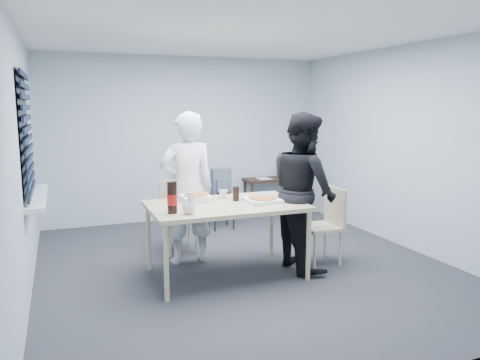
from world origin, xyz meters
name	(u,v)px	position (x,y,z in m)	size (l,w,h in m)	color
room	(29,144)	(-2.20, 0.40, 1.44)	(5.00, 5.00, 5.00)	#2C2C31
dining_table	(226,209)	(-0.28, -0.22, 0.74)	(1.64, 1.04, 0.80)	#C5A78C
chair_far	(178,210)	(-0.55, 0.90, 0.51)	(0.42, 0.42, 0.89)	#C5A78C
chair_right	(327,220)	(0.96, -0.24, 0.51)	(0.42, 0.42, 0.89)	#C5A78C
person_white	(187,188)	(-0.55, 0.37, 0.89)	(0.65, 0.42, 1.77)	silver
person_black	(303,191)	(0.62, -0.27, 0.89)	(0.86, 0.47, 1.77)	black
side_table	(272,183)	(1.42, 2.28, 0.54)	(0.93, 0.41, 0.62)	#361C15
stool	(221,201)	(0.31, 1.68, 0.41)	(0.37, 0.37, 0.52)	black
backpack	(221,182)	(0.31, 1.67, 0.71)	(0.28, 0.21, 0.39)	slate
pizza_box_a	(196,198)	(-0.55, 0.02, 0.83)	(0.31, 0.31, 0.08)	white
pizza_box_b	(262,200)	(0.12, -0.26, 0.82)	(0.36, 0.36, 0.05)	white
mug_a	(189,209)	(-0.78, -0.54, 0.84)	(0.12, 0.12, 0.10)	silver
mug_b	(223,194)	(-0.21, 0.09, 0.84)	(0.10, 0.10, 0.09)	silver
cola_glass	(236,194)	(-0.13, -0.11, 0.88)	(0.07, 0.07, 0.16)	black
soda_bottle	(172,198)	(-0.92, -0.45, 0.95)	(0.10, 0.10, 0.31)	black
plastic_cups	(191,201)	(-0.71, -0.37, 0.89)	(0.08, 0.08, 0.18)	silver
rubber_band	(261,207)	(0.00, -0.49, 0.80)	(0.05, 0.05, 0.00)	red
papers	(264,178)	(1.27, 2.27, 0.62)	(0.20, 0.28, 0.00)	white
black_box	(284,176)	(1.64, 2.27, 0.65)	(0.14, 0.10, 0.06)	black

